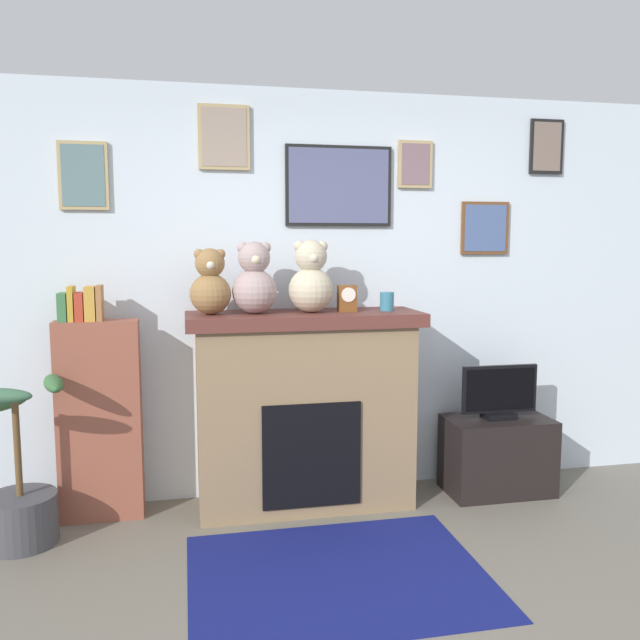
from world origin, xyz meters
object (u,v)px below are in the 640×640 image
(teddy_bear_brown, at_px, (210,285))
(teddy_bear_tan, at_px, (254,281))
(fireplace, at_px, (304,409))
(mantel_clock, at_px, (347,298))
(potted_plant, at_px, (20,497))
(bookshelf, at_px, (99,414))
(television, at_px, (499,394))
(tv_stand, at_px, (497,455))
(teddy_bear_grey, at_px, (311,280))
(candle_jar, at_px, (387,301))

(teddy_bear_brown, xyz_separation_m, teddy_bear_tan, (0.26, -0.00, 0.02))
(fireplace, distance_m, mantel_clock, 0.74)
(potted_plant, xyz_separation_m, teddy_bear_brown, (1.05, 0.21, 1.13))
(teddy_bear_tan, bearing_deg, mantel_clock, -0.08)
(mantel_clock, distance_m, teddy_bear_brown, 0.83)
(bookshelf, relative_size, teddy_bear_tan, 3.25)
(television, relative_size, teddy_bear_brown, 1.31)
(tv_stand, height_order, teddy_bear_grey, teddy_bear_grey)
(fireplace, distance_m, teddy_bear_tan, 0.85)
(candle_jar, bearing_deg, potted_plant, -174.40)
(teddy_bear_grey, bearing_deg, television, -1.95)
(teddy_bear_tan, bearing_deg, television, -1.53)
(tv_stand, height_order, candle_jar, candle_jar)
(fireplace, distance_m, teddy_bear_grey, 0.80)
(teddy_bear_tan, bearing_deg, tv_stand, -1.48)
(candle_jar, bearing_deg, bookshelf, 178.09)
(fireplace, relative_size, television, 2.79)
(bookshelf, height_order, teddy_bear_brown, teddy_bear_brown)
(bookshelf, distance_m, teddy_bear_tan, 1.21)
(tv_stand, bearing_deg, bookshelf, 177.72)
(candle_jar, height_order, mantel_clock, mantel_clock)
(bookshelf, xyz_separation_m, candle_jar, (1.75, -0.06, 0.64))
(bookshelf, distance_m, teddy_bear_grey, 1.49)
(candle_jar, bearing_deg, teddy_bear_grey, -179.93)
(mantel_clock, bearing_deg, tv_stand, -2.27)
(teddy_bear_brown, height_order, teddy_bear_tan, teddy_bear_tan)
(fireplace, relative_size, teddy_bear_tan, 3.32)
(candle_jar, xyz_separation_m, mantel_clock, (-0.26, -0.00, 0.02))
(fireplace, relative_size, candle_jar, 12.19)
(fireplace, distance_m, potted_plant, 1.67)
(potted_plant, height_order, tv_stand, potted_plant)
(potted_plant, relative_size, teddy_bear_tan, 2.13)
(tv_stand, relative_size, teddy_bear_brown, 1.74)
(potted_plant, distance_m, tv_stand, 2.90)
(teddy_bear_brown, bearing_deg, candle_jar, 0.03)
(potted_plant, xyz_separation_m, television, (2.90, 0.17, 0.40))
(tv_stand, height_order, teddy_bear_tan, teddy_bear_tan)
(potted_plant, xyz_separation_m, teddy_bear_grey, (1.65, 0.21, 1.15))
(bookshelf, height_order, potted_plant, bookshelf)
(teddy_bear_brown, bearing_deg, television, -1.32)
(bookshelf, relative_size, television, 2.73)
(fireplace, distance_m, teddy_bear_brown, 0.96)
(teddy_bear_brown, bearing_deg, potted_plant, -168.76)
(fireplace, xyz_separation_m, bookshelf, (-1.23, 0.04, 0.02))
(mantel_clock, height_order, teddy_bear_tan, teddy_bear_tan)
(bookshelf, bearing_deg, fireplace, -1.90)
(teddy_bear_tan, bearing_deg, bookshelf, 176.34)
(tv_stand, distance_m, teddy_bear_tan, 1.97)
(tv_stand, bearing_deg, teddy_bear_grey, 178.11)
(potted_plant, height_order, teddy_bear_brown, teddy_bear_brown)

